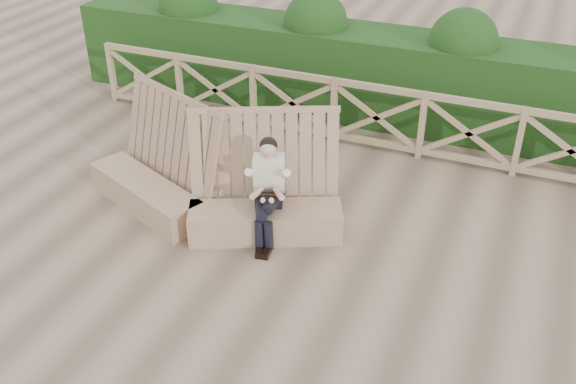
% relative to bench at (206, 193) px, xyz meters
% --- Properties ---
extents(ground, '(60.00, 60.00, 0.00)m').
position_rel_bench_xyz_m(ground, '(1.51, -0.71, -0.39)').
color(ground, brown).
rests_on(ground, ground).
extents(bench, '(3.75, 1.48, 1.55)m').
position_rel_bench_xyz_m(bench, '(0.00, 0.00, 0.00)').
color(bench, '#8B694F').
rests_on(bench, ground).
extents(woman, '(0.52, 0.87, 1.35)m').
position_rel_bench_xyz_m(woman, '(0.92, -0.02, 0.33)').
color(woman, black).
rests_on(woman, ground).
extents(guardrail, '(10.10, 0.09, 1.10)m').
position_rel_bench_xyz_m(guardrail, '(1.51, 2.79, 0.17)').
color(guardrail, '#937855').
rests_on(guardrail, ground).
extents(hedge, '(12.00, 1.20, 1.50)m').
position_rel_bench_xyz_m(hedge, '(1.51, 3.99, 0.36)').
color(hedge, black).
rests_on(hedge, ground).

